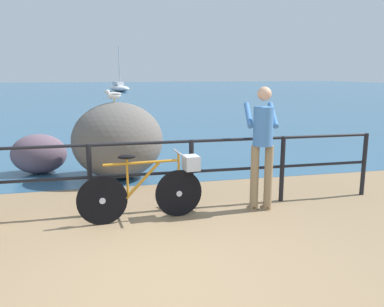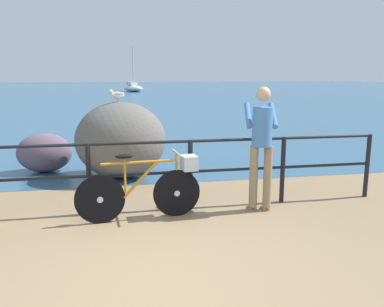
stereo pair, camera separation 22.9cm
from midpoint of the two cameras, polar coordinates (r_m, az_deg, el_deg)
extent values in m
cube|color=#846B4C|center=(23.62, -12.02, 6.31)|extent=(120.00, 120.00, 0.10)
cube|color=#2D5675|center=(51.88, -12.70, 9.00)|extent=(120.00, 90.00, 0.01)
cylinder|color=black|center=(5.69, -15.59, -3.72)|extent=(0.07, 0.07, 1.02)
cylinder|color=black|center=(5.79, -1.23, -3.01)|extent=(0.07, 0.07, 1.02)
cylinder|color=black|center=(6.24, 11.83, -2.21)|extent=(0.07, 0.07, 1.02)
cylinder|color=black|center=(6.96, 22.65, -1.45)|extent=(0.07, 0.07, 1.02)
cylinder|color=black|center=(5.59, -8.48, 1.47)|extent=(7.19, 0.04, 0.04)
cylinder|color=black|center=(5.69, -8.35, -3.00)|extent=(7.19, 0.04, 0.04)
cylinder|color=black|center=(5.35, -14.00, -6.59)|extent=(0.66, 0.09, 0.66)
cylinder|color=#B7BCC6|center=(5.35, -14.00, -6.59)|extent=(0.08, 0.06, 0.08)
cylinder|color=black|center=(5.51, -3.11, -5.74)|extent=(0.66, 0.09, 0.66)
cylinder|color=#B7BCC6|center=(5.51, -3.11, -5.74)|extent=(0.08, 0.06, 0.08)
cylinder|color=#B27219|center=(5.28, -8.62, -1.32)|extent=(0.99, 0.12, 0.04)
cylinder|color=#B27219|center=(5.34, -8.27, -3.76)|extent=(0.50, 0.08, 0.50)
cylinder|color=#B27219|center=(5.31, -10.50, -3.61)|extent=(0.03, 0.03, 0.53)
ellipsoid|color=black|center=(5.24, -10.61, -0.49)|extent=(0.25, 0.12, 0.06)
cylinder|color=#B27219|center=(5.43, -3.14, -2.86)|extent=(0.03, 0.03, 0.57)
cylinder|color=#B7BCC6|center=(5.37, -3.18, 0.09)|extent=(0.07, 0.48, 0.03)
cube|color=#B7BCC6|center=(5.45, -1.33, -1.35)|extent=(0.22, 0.26, 0.20)
cylinder|color=#8C7251|center=(5.78, 7.86, -3.50)|extent=(0.12, 0.12, 0.95)
ellipsoid|color=#513319|center=(5.97, 7.67, -7.39)|extent=(0.16, 0.28, 0.08)
cylinder|color=#8C7251|center=(5.81, 9.82, -3.48)|extent=(0.12, 0.12, 0.95)
ellipsoid|color=#513319|center=(6.00, 9.58, -7.36)|extent=(0.16, 0.28, 0.08)
cylinder|color=#3F72B2|center=(5.65, 9.07, 3.87)|extent=(0.28, 0.28, 0.55)
sphere|color=tan|center=(5.61, 9.22, 8.48)|extent=(0.20, 0.20, 0.20)
cylinder|color=#3F72B2|center=(5.85, 7.01, 5.53)|extent=(0.20, 0.52, 0.34)
cylinder|color=#3F72B2|center=(5.90, 10.50, 5.48)|extent=(0.20, 0.52, 0.34)
ellipsoid|color=#605B56|center=(7.59, -11.51, 1.82)|extent=(1.70, 1.46, 1.44)
ellipsoid|color=#65515F|center=(8.44, -21.89, -0.06)|extent=(1.07, 0.73, 0.79)
cylinder|color=gold|center=(7.46, -11.95, 7.44)|extent=(0.01, 0.01, 0.06)
cylinder|color=gold|center=(7.50, -12.06, 7.46)|extent=(0.01, 0.01, 0.06)
ellipsoid|color=white|center=(7.47, -12.03, 8.17)|extent=(0.28, 0.18, 0.13)
ellipsoid|color=#9E9EA3|center=(7.48, -11.90, 8.41)|extent=(0.26, 0.19, 0.06)
sphere|color=white|center=(7.43, -12.94, 8.66)|extent=(0.08, 0.08, 0.08)
cone|color=gold|center=(7.42, -13.31, 8.60)|extent=(0.05, 0.04, 0.02)
ellipsoid|color=white|center=(44.82, -10.56, 9.19)|extent=(2.75, 4.58, 0.70)
cube|color=silver|center=(45.08, -10.74, 9.87)|extent=(1.20, 1.50, 0.36)
cylinder|color=#B2B2B7|center=(44.61, -10.58, 12.33)|extent=(0.10, 0.10, 4.20)
camera|label=1|loc=(0.11, -91.07, -0.22)|focal=37.05mm
camera|label=2|loc=(0.11, 88.93, 0.22)|focal=37.05mm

